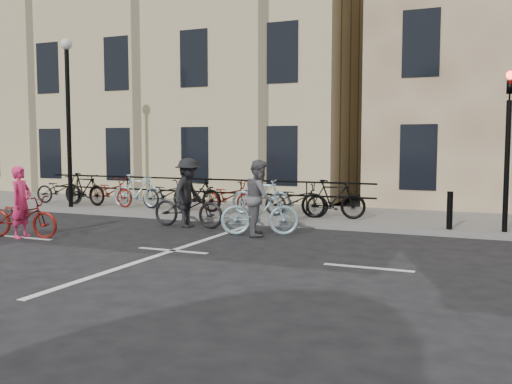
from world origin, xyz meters
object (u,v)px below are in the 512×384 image
at_px(cyclist_grey, 260,205).
at_px(cyclist_dark, 188,200).
at_px(cyclist_pink, 21,213).
at_px(traffic_light, 508,131).
at_px(lamp_post, 68,101).

xyz_separation_m(cyclist_grey, cyclist_dark, (-2.22, 0.47, -0.02)).
distance_m(cyclist_pink, cyclist_grey, 5.53).
distance_m(traffic_light, cyclist_grey, 5.90).
distance_m(cyclist_pink, cyclist_dark, 4.02).
xyz_separation_m(lamp_post, cyclist_grey, (7.37, -1.91, -2.76)).
bearing_deg(cyclist_pink, cyclist_dark, -51.31).
relative_size(cyclist_pink, cyclist_dark, 0.96).
relative_size(traffic_light, cyclist_grey, 2.03).
bearing_deg(cyclist_grey, cyclist_dark, 55.54).
distance_m(traffic_light, lamp_post, 12.74).
relative_size(lamp_post, cyclist_dark, 2.61).
bearing_deg(cyclist_dark, cyclist_pink, 137.78).
bearing_deg(cyclist_grey, lamp_post, 53.01).
distance_m(cyclist_grey, cyclist_dark, 2.27).
distance_m(traffic_light, cyclist_dark, 7.87).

